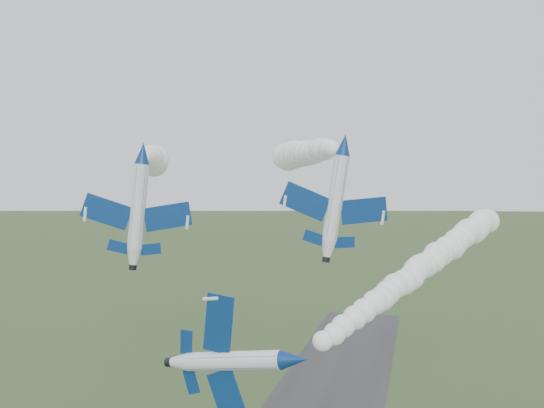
% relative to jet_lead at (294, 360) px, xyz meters
% --- Properties ---
extents(jet_lead, '(5.84, 13.54, 11.13)m').
position_rel_jet_lead_xyz_m(jet_lead, '(0.00, 0.00, 0.00)').
color(jet_lead, white).
extents(smoke_trail_jet_lead, '(21.01, 77.32, 4.68)m').
position_rel_jet_lead_xyz_m(smoke_trail_jet_lead, '(11.42, 41.27, 3.48)').
color(smoke_trail_jet_lead, white).
extents(jet_pair_left, '(11.87, 13.62, 3.58)m').
position_rel_jet_lead_xyz_m(jet_pair_left, '(-20.52, 15.74, 17.31)').
color(jet_pair_left, white).
extents(smoke_trail_jet_pair_left, '(31.60, 61.87, 5.97)m').
position_rel_jet_lead_xyz_m(smoke_trail_jet_pair_left, '(-34.87, 48.60, 17.98)').
color(smoke_trail_jet_pair_left, white).
extents(jet_pair_right, '(11.23, 13.08, 3.61)m').
position_rel_jet_lead_xyz_m(jet_pair_right, '(1.80, 16.68, 17.95)').
color(jet_pair_right, white).
extents(smoke_trail_jet_pair_right, '(24.97, 54.00, 5.23)m').
position_rel_jet_lead_xyz_m(smoke_trail_jet_pair_right, '(-8.51, 46.28, 18.59)').
color(smoke_trail_jet_pair_right, white).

